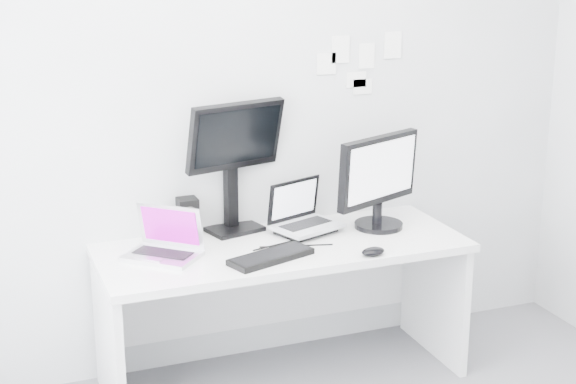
% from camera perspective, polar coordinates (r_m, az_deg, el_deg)
% --- Properties ---
extents(back_wall, '(3.60, 0.00, 3.60)m').
position_cam_1_polar(back_wall, '(4.38, -1.99, 5.65)').
color(back_wall, silver).
rests_on(back_wall, ground).
extents(desk, '(1.80, 0.70, 0.73)m').
position_cam_1_polar(desk, '(4.36, -0.34, -8.00)').
color(desk, white).
rests_on(desk, ground).
extents(macbook, '(0.42, 0.41, 0.25)m').
position_cam_1_polar(macbook, '(4.04, -8.42, -2.69)').
color(macbook, '#BDBCC1').
rests_on(macbook, desk).
extents(speaker, '(0.12, 0.12, 0.20)m').
position_cam_1_polar(speaker, '(4.34, -6.64, -1.66)').
color(speaker, black).
rests_on(speaker, desk).
extents(dell_laptop, '(0.39, 0.35, 0.27)m').
position_cam_1_polar(dell_laptop, '(4.34, 1.30, -1.04)').
color(dell_laptop, silver).
rests_on(dell_laptop, desk).
extents(rear_monitor, '(0.54, 0.31, 0.69)m').
position_cam_1_polar(rear_monitor, '(4.32, -3.62, 1.77)').
color(rear_monitor, black).
rests_on(rear_monitor, desk).
extents(samsung_monitor, '(0.60, 0.45, 0.50)m').
position_cam_1_polar(samsung_monitor, '(4.42, 6.10, 0.75)').
color(samsung_monitor, black).
rests_on(samsung_monitor, desk).
extents(keyboard, '(0.44, 0.27, 0.03)m').
position_cam_1_polar(keyboard, '(4.02, -1.14, -4.30)').
color(keyboard, black).
rests_on(keyboard, desk).
extents(mouse, '(0.13, 0.09, 0.04)m').
position_cam_1_polar(mouse, '(4.09, 5.64, -3.94)').
color(mouse, black).
rests_on(mouse, desk).
extents(wall_note_0, '(0.10, 0.00, 0.14)m').
position_cam_1_polar(wall_note_0, '(4.49, 3.50, 9.39)').
color(wall_note_0, white).
rests_on(wall_note_0, back_wall).
extents(wall_note_1, '(0.09, 0.00, 0.13)m').
position_cam_1_polar(wall_note_1, '(4.56, 5.23, 8.95)').
color(wall_note_1, white).
rests_on(wall_note_1, back_wall).
extents(wall_note_2, '(0.10, 0.00, 0.14)m').
position_cam_1_polar(wall_note_2, '(4.63, 6.93, 9.63)').
color(wall_note_2, white).
rests_on(wall_note_2, back_wall).
extents(wall_note_3, '(0.11, 0.00, 0.08)m').
position_cam_1_polar(wall_note_3, '(4.58, 4.95, 6.96)').
color(wall_note_3, white).
rests_on(wall_note_3, back_wall).
extents(wall_note_4, '(0.11, 0.00, 0.11)m').
position_cam_1_polar(wall_note_4, '(4.47, 2.55, 8.48)').
color(wall_note_4, white).
rests_on(wall_note_4, back_wall).
extents(wall_note_5, '(0.11, 0.00, 0.08)m').
position_cam_1_polar(wall_note_5, '(4.56, 4.53, 7.41)').
color(wall_note_5, white).
rests_on(wall_note_5, back_wall).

